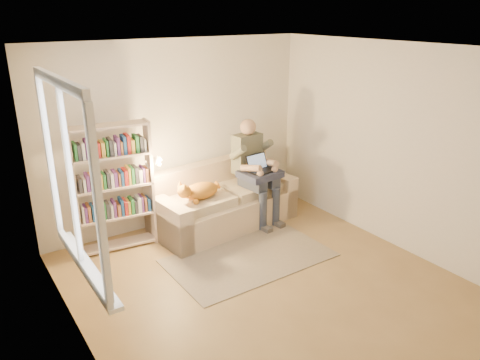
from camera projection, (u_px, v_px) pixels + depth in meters
floor at (272, 289)px, 5.25m from camera, size 4.50×4.50×0.00m
ceiling at (278, 49)px, 4.35m from camera, size 4.00×4.50×0.02m
wall_left at (77, 228)px, 3.76m from camera, size 0.02×4.50×2.60m
wall_right at (401, 150)px, 5.84m from camera, size 0.02×4.50×2.60m
wall_back at (177, 134)px, 6.56m from camera, size 4.00×0.02×2.60m
window at (76, 209)px, 3.92m from camera, size 0.12×1.52×1.69m
sofa at (222, 204)px, 6.72m from camera, size 2.14×1.13×0.88m
person at (253, 166)px, 6.70m from camera, size 0.47×0.70×1.50m
cat at (198, 191)px, 6.20m from camera, size 0.76×0.32×0.28m
blanket at (261, 174)px, 6.63m from camera, size 0.59×0.50×0.09m
laptop at (261, 167)px, 6.60m from camera, size 0.38×0.33×0.30m
bookshelf at (113, 182)px, 5.86m from camera, size 1.10×0.42×1.66m
rug at (249, 258)px, 5.89m from camera, size 2.03×1.21×0.01m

